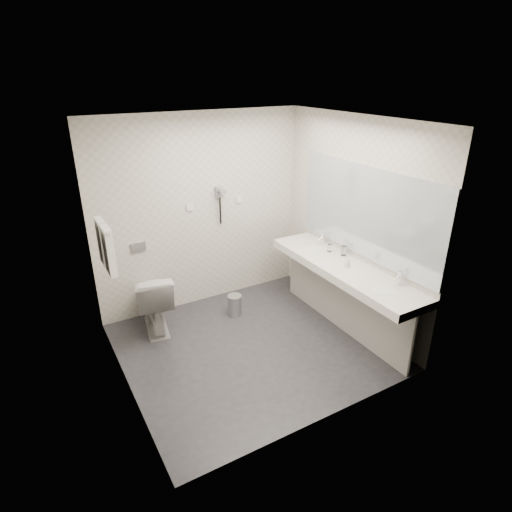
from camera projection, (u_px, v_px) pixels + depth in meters
floor at (251, 346)px, 4.93m from camera, size 2.80×2.80×0.00m
ceiling at (250, 121)px, 3.92m from camera, size 2.80×2.80×0.00m
wall_back at (201, 213)px, 5.46m from camera, size 2.80×0.00×2.80m
wall_front at (330, 300)px, 3.39m from camera, size 2.80×0.00×2.80m
wall_left at (113, 276)px, 3.79m from camera, size 0.00×2.60×2.60m
wall_right at (353, 224)px, 5.06m from camera, size 0.00×2.60×2.60m
vanity_counter at (343, 269)px, 4.96m from camera, size 0.55×2.20×0.10m
vanity_panel at (342, 301)px, 5.14m from camera, size 0.03×2.15×0.75m
vanity_post_near at (412, 344)px, 4.33m from camera, size 0.06×0.06×0.75m
vanity_post_far at (295, 268)px, 5.98m from camera, size 0.06×0.06×0.75m
mirror at (366, 213)px, 4.82m from camera, size 0.02×2.20×1.05m
basin_near at (385, 290)px, 4.43m from camera, size 0.40×0.31×0.05m
basin_far at (310, 248)px, 5.46m from camera, size 0.40×0.31×0.05m
faucet_near at (399, 278)px, 4.48m from camera, size 0.04×0.04×0.15m
faucet_far at (323, 239)px, 5.52m from camera, size 0.04×0.04×0.15m
soap_bottle_a at (347, 263)px, 4.89m from camera, size 0.06×0.06×0.10m
glass_left at (344, 251)px, 5.19m from camera, size 0.07×0.07×0.12m
glass_right at (330, 248)px, 5.30m from camera, size 0.07×0.07×0.10m
toilet at (153, 301)px, 5.12m from camera, size 0.55×0.82×0.77m
flush_plate at (138, 247)px, 5.18m from camera, size 0.18×0.02×0.12m
pedal_bin at (235, 305)px, 5.52m from camera, size 0.23×0.23×0.26m
bin_lid at (234, 296)px, 5.46m from camera, size 0.19×0.19×0.02m
towel_rail at (101, 225)px, 4.12m from camera, size 0.02×0.62×0.02m
towel_near at (109, 251)px, 4.11m from camera, size 0.07×0.24×0.48m
towel_far at (103, 242)px, 4.33m from camera, size 0.07×0.24×0.48m
dryer_cradle at (219, 192)px, 5.45m from camera, size 0.10×0.04×0.14m
dryer_barrel at (221, 191)px, 5.38m from camera, size 0.08×0.14×0.08m
dryer_cord at (220, 211)px, 5.53m from camera, size 0.02×0.02×0.35m
switch_plate_a at (190, 207)px, 5.34m from camera, size 0.09×0.02×0.09m
switch_plate_b at (239, 199)px, 5.66m from camera, size 0.09×0.02×0.09m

